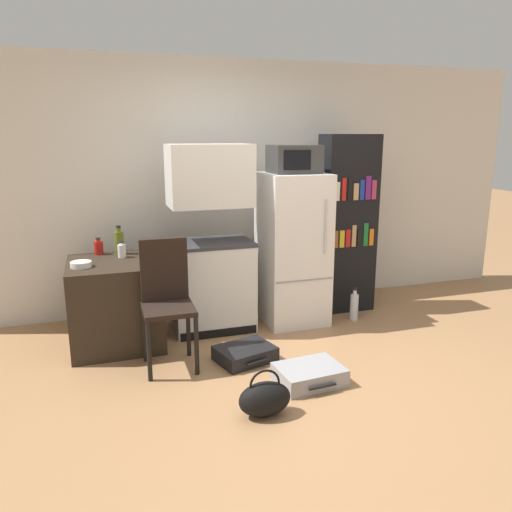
% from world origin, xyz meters
% --- Properties ---
extents(ground_plane, '(24.00, 24.00, 0.00)m').
position_xyz_m(ground_plane, '(0.00, 0.00, 0.00)').
color(ground_plane, '#A3754C').
extents(wall_back, '(6.40, 0.10, 2.60)m').
position_xyz_m(wall_back, '(0.20, 2.00, 1.30)').
color(wall_back, silver).
rests_on(wall_back, ground_plane).
extents(side_table, '(0.78, 0.79, 0.76)m').
position_xyz_m(side_table, '(-1.31, 1.21, 0.38)').
color(side_table, '#2D2319').
rests_on(side_table, ground_plane).
extents(kitchen_hutch, '(0.77, 0.56, 1.76)m').
position_xyz_m(kitchen_hutch, '(-0.40, 1.33, 0.80)').
color(kitchen_hutch, silver).
rests_on(kitchen_hutch, ground_plane).
extents(refrigerator, '(0.60, 0.65, 1.48)m').
position_xyz_m(refrigerator, '(0.41, 1.29, 0.74)').
color(refrigerator, white).
rests_on(refrigerator, ground_plane).
extents(microwave, '(0.46, 0.37, 0.26)m').
position_xyz_m(microwave, '(0.41, 1.28, 1.62)').
color(microwave, '#333333').
rests_on(microwave, refrigerator).
extents(bookshelf, '(0.57, 0.33, 1.85)m').
position_xyz_m(bookshelf, '(1.08, 1.44, 0.92)').
color(bookshelf, black).
rests_on(bookshelf, ground_plane).
extents(bottle_ketchup_red, '(0.08, 0.08, 0.16)m').
position_xyz_m(bottle_ketchup_red, '(-1.42, 1.53, 0.83)').
color(bottle_ketchup_red, '#AD1914').
rests_on(bottle_ketchup_red, side_table).
extents(bottle_milk_white, '(0.07, 0.07, 0.15)m').
position_xyz_m(bottle_milk_white, '(-1.22, 1.34, 0.83)').
color(bottle_milk_white, white).
rests_on(bottle_milk_white, side_table).
extents(bottle_olive_oil, '(0.08, 0.08, 0.27)m').
position_xyz_m(bottle_olive_oil, '(-1.23, 1.49, 0.87)').
color(bottle_olive_oil, '#566619').
rests_on(bottle_olive_oil, side_table).
extents(bowl, '(0.17, 0.17, 0.05)m').
position_xyz_m(bowl, '(-1.57, 1.09, 0.79)').
color(bowl, silver).
rests_on(bowl, side_table).
extents(chair, '(0.40, 0.41, 1.03)m').
position_xyz_m(chair, '(-0.93, 0.67, 0.61)').
color(chair, black).
rests_on(chair, ground_plane).
extents(suitcase_large_flat, '(0.52, 0.42, 0.13)m').
position_xyz_m(suitcase_large_flat, '(0.04, -0.01, 0.07)').
color(suitcase_large_flat, '#99999E').
rests_on(suitcase_large_flat, ground_plane).
extents(suitcase_small_flat, '(0.53, 0.46, 0.12)m').
position_xyz_m(suitcase_small_flat, '(-0.31, 0.51, 0.06)').
color(suitcase_small_flat, black).
rests_on(suitcase_small_flat, ground_plane).
extents(handbag, '(0.36, 0.20, 0.33)m').
position_xyz_m(handbag, '(-0.43, -0.34, 0.12)').
color(handbag, black).
rests_on(handbag, ground_plane).
extents(water_bottle_front, '(0.08, 0.08, 0.34)m').
position_xyz_m(water_bottle_front, '(1.02, 1.08, 0.14)').
color(water_bottle_front, silver).
rests_on(water_bottle_front, ground_plane).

